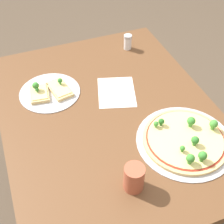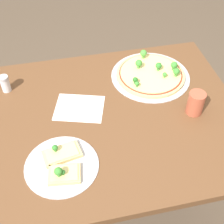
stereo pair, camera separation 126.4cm
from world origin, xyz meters
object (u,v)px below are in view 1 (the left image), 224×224
pizza_tray_whole (186,140)px  drinking_cup (134,178)px  pizza_tray_slice (50,91)px  condiment_shaker (128,42)px  dining_table (110,125)px

pizza_tray_whole → drinking_cup: drinking_cup is taller
pizza_tray_whole → pizza_tray_slice: pizza_tray_whole is taller
pizza_tray_whole → drinking_cup: size_ratio=3.63×
condiment_shaker → drinking_cup: bearing=-21.7°
dining_table → pizza_tray_whole: pizza_tray_whole is taller
pizza_tray_slice → pizza_tray_whole: bearing=42.1°
drinking_cup → pizza_tray_whole: bearing=112.0°
dining_table → condiment_shaker: condiment_shaker is taller
drinking_cup → condiment_shaker: drinking_cup is taller
dining_table → drinking_cup: bearing=-8.1°
pizza_tray_whole → pizza_tray_slice: size_ratio=1.37×
dining_table → drinking_cup: 0.42m
pizza_tray_whole → drinking_cup: (0.11, -0.28, 0.04)m
dining_table → condiment_shaker: bearing=148.0°
pizza_tray_whole → drinking_cup: 0.31m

